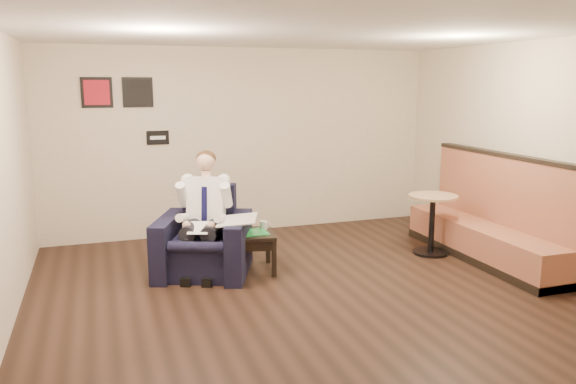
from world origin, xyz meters
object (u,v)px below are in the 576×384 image
object	(u,v)px
banquette	(486,208)
coffee_mug	(264,225)
side_table	(250,252)
green_folder	(247,233)
armchair	(203,232)
seated_man	(201,219)
cafe_table	(432,224)
smartphone	(252,229)

from	to	relation	value
banquette	coffee_mug	bearing A→B (deg)	167.39
side_table	green_folder	bearing A→B (deg)	-155.29
armchair	side_table	distance (m)	0.62
seated_man	side_table	distance (m)	0.75
green_folder	coffee_mug	bearing A→B (deg)	24.71
green_folder	banquette	world-z (taller)	banquette
side_table	cafe_table	size ratio (longest dim) A/B	0.73
side_table	coffee_mug	distance (m)	0.37
armchair	smartphone	world-z (taller)	armchair
coffee_mug	banquette	bearing A→B (deg)	-12.61
seated_man	green_folder	world-z (taller)	seated_man
armchair	smartphone	size ratio (longest dim) A/B	7.05
side_table	smartphone	bearing A→B (deg)	63.67
smartphone	banquette	world-z (taller)	banquette
armchair	cafe_table	world-z (taller)	armchair
coffee_mug	cafe_table	size ratio (longest dim) A/B	0.13
seated_man	banquette	world-z (taller)	seated_man
seated_man	side_table	bearing A→B (deg)	24.51
side_table	banquette	xyz separation A→B (m)	(3.04, -0.53, 0.44)
green_folder	smartphone	world-z (taller)	green_folder
coffee_mug	armchair	bearing A→B (deg)	179.99
green_folder	cafe_table	size ratio (longest dim) A/B	0.60
side_table	armchair	bearing A→B (deg)	169.90
smartphone	cafe_table	size ratio (longest dim) A/B	0.19
banquette	cafe_table	bearing A→B (deg)	140.70
side_table	coffee_mug	xyz separation A→B (m)	(0.21, 0.10, 0.29)
coffee_mug	smartphone	distance (m)	0.15
cafe_table	smartphone	bearing A→B (deg)	173.72
seated_man	coffee_mug	distance (m)	0.83
seated_man	armchair	bearing A→B (deg)	90.00
coffee_mug	smartphone	world-z (taller)	coffee_mug
green_folder	cafe_table	xyz separation A→B (m)	(2.55, -0.09, -0.08)
cafe_table	seated_man	bearing A→B (deg)	178.54
green_folder	coffee_mug	distance (m)	0.27
side_table	green_folder	xyz separation A→B (m)	(-0.04, -0.02, 0.25)
green_folder	side_table	bearing A→B (deg)	24.71
side_table	cafe_table	bearing A→B (deg)	-2.42
green_folder	cafe_table	distance (m)	2.55
armchair	coffee_mug	world-z (taller)	armchair
seated_man	green_folder	bearing A→B (deg)	23.02
side_table	cafe_table	distance (m)	2.52
smartphone	coffee_mug	bearing A→B (deg)	-7.10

